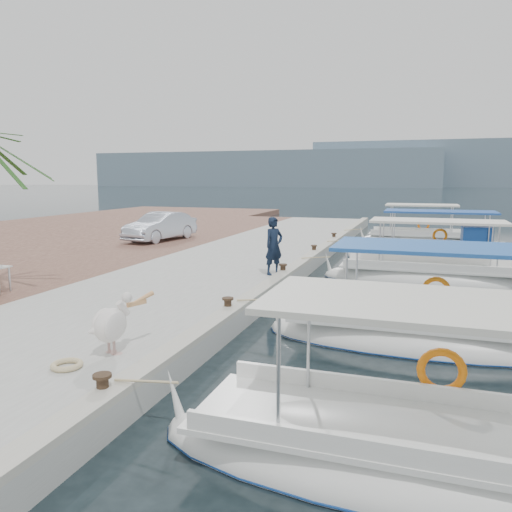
{
  "coord_description": "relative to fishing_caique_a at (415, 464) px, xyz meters",
  "views": [
    {
      "loc": [
        4.02,
        -14.4,
        3.69
      ],
      "look_at": [
        -1.0,
        0.59,
        1.2
      ],
      "focal_mm": 35.0,
      "sensor_mm": 36.0,
      "label": 1
    }
  ],
  "objects": [
    {
      "name": "fishing_caique_d",
      "position": [
        0.56,
        17.55,
        0.06
      ],
      "size": [
        7.9,
        2.3,
        2.83
      ],
      "color": "white",
      "rests_on": "ground"
    },
    {
      "name": "mooring_bollards",
      "position": [
        -4.43,
        9.76,
        0.57
      ],
      "size": [
        0.28,
        20.28,
        0.33
      ],
      "color": "black",
      "rests_on": "concrete_quay"
    },
    {
      "name": "concrete_quay",
      "position": [
        -7.08,
        13.26,
        0.13
      ],
      "size": [
        6.0,
        40.0,
        0.5
      ],
      "primitive_type": "cube",
      "color": "#A0A19B",
      "rests_on": "ground"
    },
    {
      "name": "fisherman",
      "position": [
        -4.68,
        9.52,
        1.33
      ],
      "size": [
        0.77,
        0.84,
        1.92
      ],
      "primitive_type": "imported",
      "rotation": [
        0.0,
        0.0,
        0.98
      ],
      "color": "black",
      "rests_on": "concrete_quay"
    },
    {
      "name": "fishing_caique_e",
      "position": [
        -0.3,
        23.04,
        0.0
      ],
      "size": [
        6.39,
        2.27,
        2.83
      ],
      "color": "white",
      "rests_on": "ground"
    },
    {
      "name": "distant_hills",
      "position": [
        25.53,
        209.76,
        7.49
      ],
      "size": [
        330.0,
        60.0,
        18.0
      ],
      "color": "slate",
      "rests_on": "ground"
    },
    {
      "name": "ground",
      "position": [
        -4.08,
        8.26,
        -0.12
      ],
      "size": [
        400.0,
        400.0,
        0.0
      ],
      "primitive_type": "plane",
      "color": "black",
      "rests_on": "ground"
    },
    {
      "name": "pelican",
      "position": [
        -5.35,
        1.36,
        0.93
      ],
      "size": [
        0.77,
        1.39,
        1.08
      ],
      "color": "tan",
      "rests_on": "concrete_quay"
    },
    {
      "name": "parked_car",
      "position": [
        -12.78,
        16.42,
        1.09
      ],
      "size": [
        2.23,
        4.56,
        1.44
      ],
      "primitive_type": "imported",
      "rotation": [
        0.0,
        0.0,
        -0.17
      ],
      "color": "silver",
      "rests_on": "cobblestone_strip"
    },
    {
      "name": "cobblestone_strip",
      "position": [
        -12.08,
        13.26,
        0.13
      ],
      "size": [
        4.0,
        40.0,
        0.5
      ],
      "primitive_type": "cube",
      "color": "brown",
      "rests_on": "ground"
    },
    {
      "name": "fishing_caique_a",
      "position": [
        0.0,
        0.0,
        0.0
      ],
      "size": [
        6.99,
        2.19,
        2.83
      ],
      "color": "white",
      "rests_on": "ground"
    },
    {
      "name": "rope_coil",
      "position": [
        -5.67,
        0.48,
        0.43
      ],
      "size": [
        0.54,
        0.54,
        0.1
      ],
      "primitive_type": "torus",
      "color": "#C6B284",
      "rests_on": "concrete_quay"
    },
    {
      "name": "quay_curb",
      "position": [
        -4.3,
        13.26,
        0.44
      ],
      "size": [
        0.44,
        40.0,
        0.12
      ],
      "primitive_type": "cube",
      "color": "#ABA898",
      "rests_on": "concrete_quay"
    },
    {
      "name": "fishing_caique_b",
      "position": [
        0.03,
        5.27,
        -0.0
      ],
      "size": [
        7.06,
        2.41,
        2.83
      ],
      "color": "white",
      "rests_on": "ground"
    },
    {
      "name": "fishing_caique_c",
      "position": [
        0.25,
        12.23,
        -0.0
      ],
      "size": [
        7.5,
        2.09,
        2.83
      ],
      "color": "white",
      "rests_on": "ground"
    }
  ]
}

